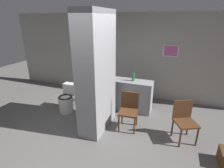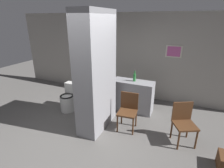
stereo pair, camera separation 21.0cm
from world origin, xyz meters
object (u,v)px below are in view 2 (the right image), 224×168
object	(u,v)px
chair_by_doorway	(184,121)
bicycle	(102,94)
toilet	(68,99)
chair_near_pillar	(128,109)
bottle_tall	(134,77)

from	to	relation	value
chair_by_doorway	bicycle	distance (m)	2.44
toilet	chair_by_doorway	size ratio (longest dim) A/B	0.88
chair_by_doorway	bicycle	size ratio (longest dim) A/B	0.50
chair_by_doorway	bicycle	world-z (taller)	chair_by_doorway
chair_near_pillar	bottle_tall	xyz separation A→B (m)	(-0.13, 0.86, 0.50)
chair_near_pillar	bicycle	distance (m)	1.40
chair_near_pillar	bottle_tall	size ratio (longest dim) A/B	2.76
bicycle	toilet	bearing A→B (deg)	-134.69
chair_near_pillar	bicycle	world-z (taller)	chair_near_pillar
chair_near_pillar	chair_by_doorway	distance (m)	1.19
toilet	chair_by_doorway	bearing A→B (deg)	-3.40
chair_near_pillar	chair_by_doorway	bearing A→B (deg)	-6.38
chair_near_pillar	bicycle	bearing A→B (deg)	136.20
toilet	bottle_tall	xyz separation A→B (m)	(1.66, 0.71, 0.65)
bottle_tall	chair_by_doorway	bearing A→B (deg)	-33.89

